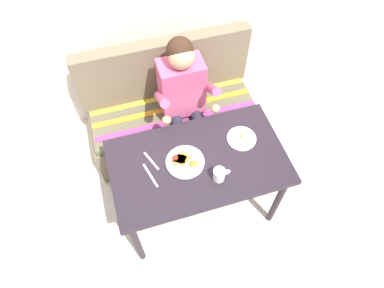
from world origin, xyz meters
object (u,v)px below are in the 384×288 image
plate_eggs (241,138)px  fork (151,161)px  plate_breakfast (184,161)px  table (198,167)px  knife (150,175)px  coffee_mug (220,174)px  couch (172,114)px  person (184,95)px

plate_eggs → fork: (-0.65, 0.01, -0.01)m
plate_breakfast → fork: plate_breakfast is taller
table → knife: 0.35m
coffee_mug → knife: 0.45m
table → plate_eggs: (0.34, 0.08, 0.09)m
couch → knife: bearing=-113.4°
person → plate_breakfast: 0.60m
fork → plate_breakfast: bearing=-40.9°
couch → fork: (-0.31, -0.67, 0.40)m
plate_eggs → knife: size_ratio=1.04×
plate_breakfast → couch: bearing=82.7°
plate_breakfast → fork: bearing=160.5°
plate_eggs → knife: plate_eggs is taller
plate_eggs → fork: plate_eggs is taller
couch → coffee_mug: couch is taller
table → knife: (-0.34, -0.02, 0.08)m
person → plate_eggs: size_ratio=5.85×
table → knife: size_ratio=6.00×
person → plate_breakfast: size_ratio=4.64×
person → knife: person is taller
table → fork: (-0.31, 0.09, 0.08)m
plate_breakfast → plate_eggs: bearing=8.6°
couch → plate_breakfast: bearing=-97.3°
couch → knife: (-0.34, -0.78, 0.40)m
fork → knife: size_ratio=0.85×
table → plate_breakfast: plate_breakfast is taller
plate_breakfast → knife: 0.24m
coffee_mug → knife: (-0.43, 0.15, -0.05)m
plate_breakfast → knife: bearing=-172.2°
coffee_mug → fork: (-0.40, 0.26, -0.05)m
coffee_mug → knife: coffee_mug is taller
plate_breakfast → fork: (-0.21, 0.07, -0.01)m
couch → fork: 0.84m
table → person: size_ratio=0.99×
plate_breakfast → table: bearing=-9.3°
table → couch: bearing=90.0°
fork → plate_eggs: bearing=-22.1°
table → coffee_mug: size_ratio=10.17×
person → table: bearing=-96.8°
table → plate_breakfast: 0.14m
person → coffee_mug: size_ratio=10.27×
plate_breakfast → plate_eggs: (0.44, 0.07, -0.00)m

